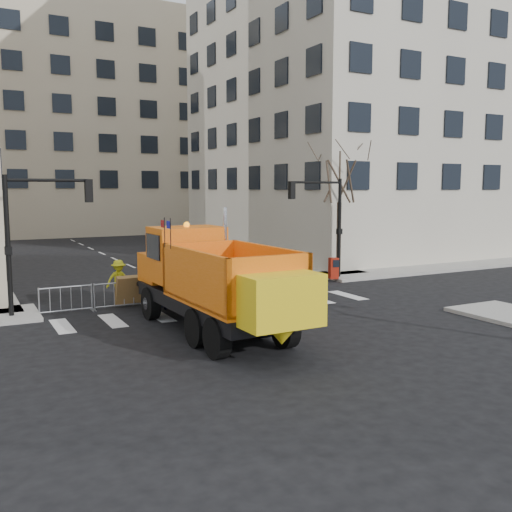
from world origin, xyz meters
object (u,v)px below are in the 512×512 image
cop_a (181,286)px  newspaper_box (334,268)px  plow_truck (214,279)px  worker (119,280)px  cop_c (163,286)px  cop_b (157,290)px

cop_a → newspaper_box: cop_a is taller
plow_truck → worker: 6.93m
plow_truck → newspaper_box: plow_truck is taller
cop_c → newspaper_box: size_ratio=1.58×
cop_b → cop_a: bearing=-176.1°
plow_truck → cop_c: bearing=-0.2°
cop_a → cop_c: size_ratio=0.99×
cop_b → cop_c: size_ratio=0.94×
cop_a → newspaper_box: (9.41, 2.42, -0.16)m
cop_b → plow_truck: bearing=93.6°
worker → plow_truck: bearing=-80.5°
cop_b → cop_c: bearing=-134.1°
cop_c → cop_b: bearing=18.3°
cop_c → worker: worker is taller
cop_c → worker: size_ratio=1.02×
worker → newspaper_box: bearing=-1.4°
cop_a → cop_c: (-0.65, 0.35, 0.01)m
plow_truck → cop_a: plow_truck is taller
plow_truck → worker: bearing=11.3°
worker → newspaper_box: (11.48, 0.39, -0.31)m
plow_truck → worker: plow_truck is taller
plow_truck → newspaper_box: (9.96, 7.09, -1.17)m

